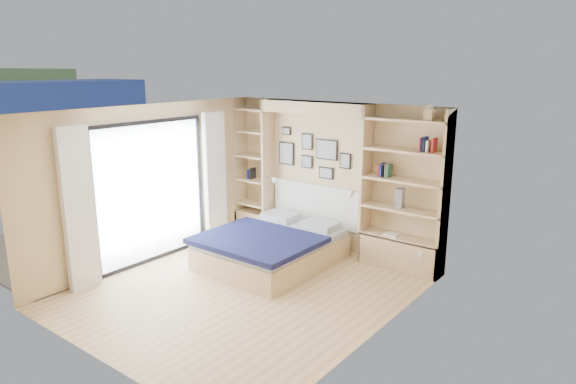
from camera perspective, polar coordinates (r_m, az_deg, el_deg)
The scene contains 9 objects.
ground at distance 7.35m, azimuth -4.70°, elevation -10.88°, with size 4.50×4.50×0.00m, color #E0B784.
room_shell at distance 8.33m, azimuth 0.21°, elevation 0.04°, with size 4.50×4.50×4.50m.
bed at distance 8.20m, azimuth -1.71°, elevation -6.03°, with size 1.75×2.28×1.07m.
photo_gallery at distance 8.82m, azimuth 2.65°, elevation 4.31°, with size 1.48×0.02×0.82m.
reading_lamps at distance 8.65m, azimuth 2.59°, elevation 0.72°, with size 1.92×0.12×0.15m.
shelf_decor at distance 7.85m, azimuth 11.92°, elevation 3.57°, with size 3.53×0.23×2.03m.
deck at distance 9.98m, azimuth -20.28°, elevation -4.93°, with size 3.20×4.00×0.05m, color #6B604F.
deck_chair at distance 9.27m, azimuth -19.88°, elevation -3.92°, with size 0.49×0.79×0.77m.
shipping_container at distance 19.35m, azimuth -24.88°, elevation 7.33°, with size 2.45×6.13×2.55m, color navy.
Camera 1 is at (4.52, -4.90, 3.08)m, focal length 32.00 mm.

